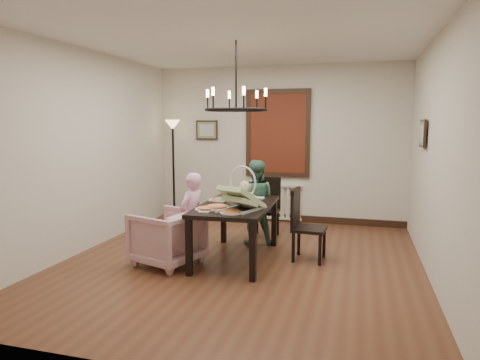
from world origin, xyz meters
The scene contains 17 objects.
room_shell centered at (0.00, 0.37, 1.40)m, with size 4.51×5.00×2.81m.
dining_table centered at (-0.09, 0.12, 0.65)m, with size 0.93×1.60×0.74m.
chair_far centered at (0.03, 1.30, 0.47)m, with size 0.42×0.42×0.94m, color black, non-canonical shape.
chair_right centered at (0.83, 0.35, 0.47)m, with size 0.42×0.42×0.95m, color black, non-canonical shape.
armchair centered at (-0.89, -0.30, 0.35)m, with size 0.74×0.76×0.69m, color #C999A2.
elderly_woman centered at (-0.64, -0.07, 0.48)m, with size 0.35×0.23×0.96m, color #E5A2C0.
seated_man centered at (-0.04, 0.93, 0.52)m, with size 0.50×0.39×1.04m, color #48795F.
baby_bouncer centered at (0.08, -0.25, 0.92)m, with size 0.41×0.57×0.37m, color #BAD392, non-canonical shape.
salad_bowl centered at (-0.31, 0.07, 0.78)m, with size 0.31×0.31×0.08m, color white.
pizza_platter centered at (-0.24, -0.22, 0.76)m, with size 0.29×0.29×0.04m, color tan.
drinking_glass centered at (-0.04, 0.10, 0.81)m, with size 0.07×0.07×0.14m, color silver.
window_blinds centered at (0.00, 2.46, 1.60)m, with size 1.00×0.03×1.40m, color maroon.
radiator centered at (0.00, 2.48, 0.35)m, with size 0.92×0.12×0.62m, color silver, non-canonical shape.
picture_back centered at (-1.35, 2.47, 1.65)m, with size 0.42×0.03×0.36m, color black.
picture_right centered at (2.21, 0.90, 1.65)m, with size 0.42×0.03×0.36m, color black.
floor_lamp centered at (-1.90, 2.15, 0.90)m, with size 0.30×0.30×1.80m, color black, non-canonical shape.
chandelier centered at (-0.09, 0.12, 1.95)m, with size 0.80×0.80×0.04m, color black.
Camera 1 is at (1.43, -5.12, 1.79)m, focal length 32.00 mm.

